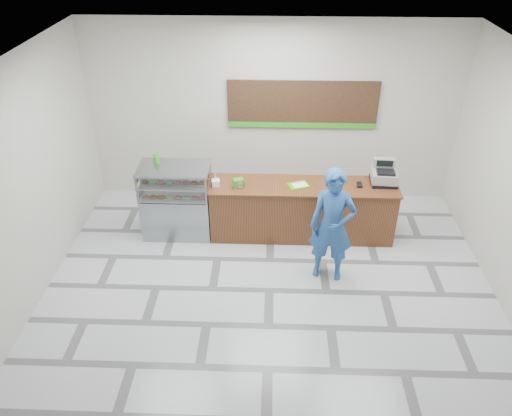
{
  "coord_description": "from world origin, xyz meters",
  "views": [
    {
      "loc": [
        0.01,
        -5.92,
        5.26
      ],
      "look_at": [
        -0.24,
        0.9,
        0.95
      ],
      "focal_mm": 35.0,
      "sensor_mm": 36.0,
      "label": 1
    }
  ],
  "objects_px": {
    "cash_register": "(384,175)",
    "sales_counter": "(302,210)",
    "display_case": "(177,200)",
    "serving_tray": "(299,185)",
    "customer": "(332,226)"
  },
  "relations": [
    {
      "from": "serving_tray",
      "to": "customer",
      "type": "relative_size",
      "value": 0.22
    },
    {
      "from": "cash_register",
      "to": "serving_tray",
      "type": "distance_m",
      "value": 1.48
    },
    {
      "from": "display_case",
      "to": "cash_register",
      "type": "xyz_separation_m",
      "value": [
        3.6,
        0.14,
        0.51
      ]
    },
    {
      "from": "cash_register",
      "to": "sales_counter",
      "type": "bearing_deg",
      "value": -170.16
    },
    {
      "from": "cash_register",
      "to": "serving_tray",
      "type": "relative_size",
      "value": 1.17
    },
    {
      "from": "cash_register",
      "to": "serving_tray",
      "type": "height_order",
      "value": "cash_register"
    },
    {
      "from": "display_case",
      "to": "serving_tray",
      "type": "bearing_deg",
      "value": -0.7
    },
    {
      "from": "customer",
      "to": "cash_register",
      "type": "bearing_deg",
      "value": 61.63
    },
    {
      "from": "cash_register",
      "to": "display_case",
      "type": "bearing_deg",
      "value": -173.61
    },
    {
      "from": "display_case",
      "to": "serving_tray",
      "type": "height_order",
      "value": "display_case"
    },
    {
      "from": "display_case",
      "to": "customer",
      "type": "xyz_separation_m",
      "value": [
        2.62,
        -1.12,
        0.27
      ]
    },
    {
      "from": "sales_counter",
      "to": "cash_register",
      "type": "xyz_separation_m",
      "value": [
        1.38,
        0.14,
        0.67
      ]
    },
    {
      "from": "display_case",
      "to": "serving_tray",
      "type": "distance_m",
      "value": 2.17
    },
    {
      "from": "display_case",
      "to": "cash_register",
      "type": "distance_m",
      "value": 3.63
    },
    {
      "from": "sales_counter",
      "to": "display_case",
      "type": "relative_size",
      "value": 2.45
    }
  ]
}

